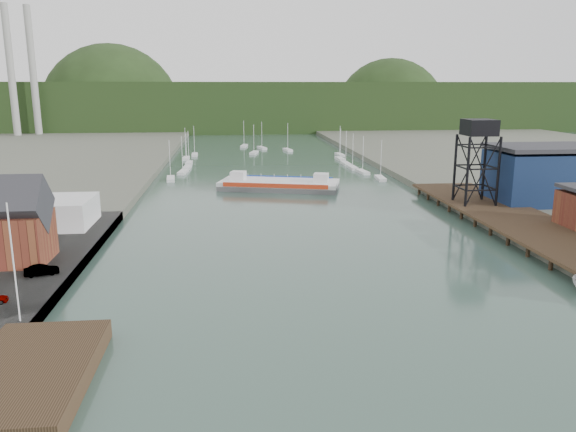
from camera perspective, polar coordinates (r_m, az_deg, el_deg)
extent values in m
plane|color=#304C41|center=(51.96, 8.30, -15.03)|extent=(600.00, 600.00, 0.00)
cube|color=black|center=(53.00, -24.90, -14.51)|extent=(10.00, 18.00, 1.80)
cube|color=black|center=(104.26, 22.21, -0.31)|extent=(14.00, 70.00, 0.50)
cylinder|color=black|center=(101.83, 19.17, -1.00)|extent=(0.60, 0.60, 2.20)
cylinder|color=black|center=(107.44, 24.98, -0.79)|extent=(0.60, 0.60, 2.20)
cube|color=#582019|center=(82.52, -27.15, -2.04)|extent=(12.00, 8.00, 6.50)
cube|color=silver|center=(101.72, -24.19, 0.32)|extent=(18.00, 12.00, 4.50)
cylinder|color=silver|center=(60.64, -26.11, -4.33)|extent=(0.16, 0.16, 12.00)
cylinder|color=black|center=(109.70, 17.78, 4.27)|extent=(0.50, 0.50, 13.00)
cylinder|color=black|center=(112.23, 20.59, 4.24)|extent=(0.50, 0.50, 13.00)
cylinder|color=black|center=(115.16, 16.60, 4.74)|extent=(0.50, 0.50, 13.00)
cylinder|color=black|center=(117.57, 19.31, 4.71)|extent=(0.50, 0.50, 13.00)
cube|color=black|center=(112.79, 18.87, 8.52)|extent=(5.50, 5.50, 3.00)
cube|color=#0E1F3E|center=(122.57, 24.53, 3.61)|extent=(20.00, 14.00, 10.00)
cube|color=#2D2D33|center=(121.85, 24.79, 6.35)|extent=(20.50, 14.50, 0.80)
cube|color=silver|center=(150.95, -11.83, 3.71)|extent=(2.67, 7.65, 0.90)
cube|color=silver|center=(161.96, -10.63, 4.39)|extent=(2.81, 7.67, 0.90)
cube|color=silver|center=(170.66, -10.21, 4.85)|extent=(2.35, 7.59, 0.90)
cube|color=silver|center=(180.46, -10.02, 5.30)|extent=(2.01, 7.50, 0.90)
cube|color=silver|center=(192.71, -10.32, 5.78)|extent=(2.00, 7.50, 0.90)
cube|color=silver|center=(202.28, -9.46, 6.15)|extent=(2.16, 7.54, 0.90)
cube|color=silver|center=(150.59, 9.36, 3.79)|extent=(2.53, 7.62, 0.90)
cube|color=silver|center=(161.05, 7.57, 4.45)|extent=(2.76, 7.67, 0.90)
cube|color=silver|center=(169.29, 6.56, 4.90)|extent=(2.22, 7.56, 0.90)
cube|color=silver|center=(177.96, 5.88, 5.32)|extent=(2.18, 7.54, 0.90)
cube|color=silver|center=(188.81, 5.31, 5.78)|extent=(2.46, 7.61, 0.90)
cube|color=silver|center=(200.52, 5.27, 6.21)|extent=(2.48, 7.61, 0.90)
cube|color=silver|center=(205.89, -3.48, 6.42)|extent=(3.78, 7.76, 0.90)
cube|color=silver|center=(214.78, -0.03, 6.73)|extent=(3.31, 7.74, 0.90)
cube|color=silver|center=(221.96, -2.67, 6.92)|extent=(3.76, 7.76, 0.90)
cube|color=silver|center=(229.63, -4.49, 7.11)|extent=(3.40, 7.74, 0.90)
cylinder|color=#A0A09B|center=(291.37, -26.32, 12.94)|extent=(3.20, 3.20, 60.00)
cylinder|color=#A0A09B|center=(293.53, -24.48, 13.11)|extent=(3.20, 3.20, 60.00)
cube|color=black|center=(344.72, -4.02, 11.07)|extent=(500.00, 120.00, 28.00)
sphere|color=black|center=(351.35, -17.36, 9.90)|extent=(80.00, 80.00, 80.00)
sphere|color=black|center=(369.11, 10.27, 10.10)|extent=(70.00, 70.00, 70.00)
cube|color=#505153|center=(135.14, -0.90, 2.99)|extent=(30.05, 18.26, 1.12)
cube|color=silver|center=(134.96, -0.90, 3.41)|extent=(30.05, 18.26, 0.90)
cube|color=red|center=(129.43, -1.35, 3.09)|extent=(23.87, 6.70, 1.01)
cube|color=#163A99|center=(140.43, -0.49, 3.89)|extent=(23.87, 6.70, 1.01)
cube|color=silver|center=(136.89, -5.08, 4.07)|extent=(4.14, 4.14, 2.25)
cube|color=silver|center=(133.33, 3.38, 3.86)|extent=(4.14, 4.14, 2.25)
imported|color=#999999|center=(75.51, -23.76, -5.06)|extent=(4.27, 2.59, 1.33)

